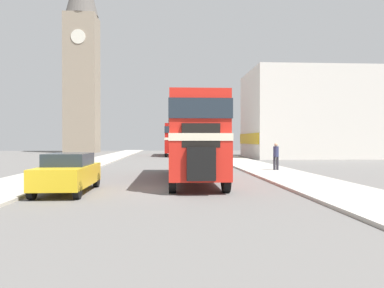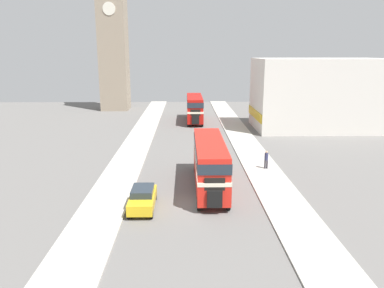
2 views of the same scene
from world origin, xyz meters
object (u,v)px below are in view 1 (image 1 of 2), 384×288
Objects in this scene: double_decker_bus at (192,134)px; bus_distant at (174,137)px; pedestrian_walking at (276,155)px; church_tower at (82,50)px; car_parked_near at (68,172)px.

double_decker_bus is 31.06m from bus_distant.
church_tower reaches higher than pedestrian_walking.
pedestrian_walking is (5.80, 4.82, -1.28)m from double_decker_bus.
pedestrian_walking is at bearing 39.61° from car_parked_near.
double_decker_bus is at bearing 39.47° from car_parked_near.
bus_distant is 35.64m from car_parked_near.
car_parked_near is 52.73m from church_tower.
bus_distant is 25.25m from church_tower.
bus_distant reaches higher than pedestrian_walking.
church_tower is (-15.30, 13.68, 14.71)m from bus_distant.
double_decker_bus reaches higher than car_parked_near.
pedestrian_walking is 48.13m from church_tower.
bus_distant is at bearing 90.91° from double_decker_bus.
bus_distant is 27.01m from pedestrian_walking.
church_tower is at bearing 109.44° from double_decker_bus.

